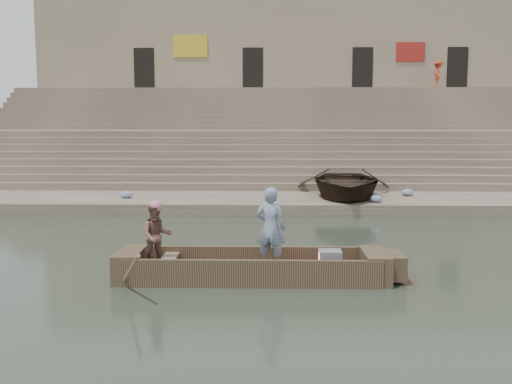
{
  "coord_description": "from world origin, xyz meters",
  "views": [
    {
      "loc": [
        -0.89,
        -13.61,
        3.3
      ],
      "look_at": [
        -1.25,
        1.62,
        1.4
      ],
      "focal_mm": 40.5,
      "sensor_mm": 36.0,
      "label": 1
    }
  ],
  "objects_px": {
    "beached_rowboat": "(345,183)",
    "pedestrian": "(438,75)",
    "main_rowboat": "(252,274)",
    "standing_man": "(271,228)",
    "rowing_man": "(157,236)",
    "television": "(330,260)"
  },
  "relations": [
    {
      "from": "main_rowboat",
      "to": "rowing_man",
      "type": "xyz_separation_m",
      "value": [
        -1.98,
        -0.01,
        0.8
      ]
    },
    {
      "from": "standing_man",
      "to": "pedestrian",
      "type": "bearing_deg",
      "value": -95.48
    },
    {
      "from": "rowing_man",
      "to": "beached_rowboat",
      "type": "bearing_deg",
      "value": 42.48
    },
    {
      "from": "main_rowboat",
      "to": "television",
      "type": "xyz_separation_m",
      "value": [
        1.61,
        0.0,
        0.31
      ]
    },
    {
      "from": "television",
      "to": "beached_rowboat",
      "type": "relative_size",
      "value": 0.09
    },
    {
      "from": "main_rowboat",
      "to": "standing_man",
      "type": "relative_size",
      "value": 2.91
    },
    {
      "from": "television",
      "to": "pedestrian",
      "type": "height_order",
      "value": "pedestrian"
    },
    {
      "from": "standing_man",
      "to": "pedestrian",
      "type": "height_order",
      "value": "pedestrian"
    },
    {
      "from": "main_rowboat",
      "to": "television",
      "type": "distance_m",
      "value": 1.64
    },
    {
      "from": "rowing_man",
      "to": "pedestrian",
      "type": "relative_size",
      "value": 0.79
    },
    {
      "from": "main_rowboat",
      "to": "television",
      "type": "bearing_deg",
      "value": 0.0
    },
    {
      "from": "rowing_man",
      "to": "pedestrian",
      "type": "distance_m",
      "value": 27.91
    },
    {
      "from": "main_rowboat",
      "to": "standing_man",
      "type": "height_order",
      "value": "standing_man"
    },
    {
      "from": "standing_man",
      "to": "television",
      "type": "relative_size",
      "value": 3.73
    },
    {
      "from": "main_rowboat",
      "to": "rowing_man",
      "type": "relative_size",
      "value": 3.64
    },
    {
      "from": "main_rowboat",
      "to": "pedestrian",
      "type": "distance_m",
      "value": 27.23
    },
    {
      "from": "rowing_man",
      "to": "pedestrian",
      "type": "xyz_separation_m",
      "value": [
        12.61,
        24.36,
        5.16
      ]
    },
    {
      "from": "beached_rowboat",
      "to": "pedestrian",
      "type": "bearing_deg",
      "value": 66.97
    },
    {
      "from": "standing_man",
      "to": "rowing_man",
      "type": "height_order",
      "value": "standing_man"
    },
    {
      "from": "rowing_man",
      "to": "beached_rowboat",
      "type": "height_order",
      "value": "rowing_man"
    },
    {
      "from": "television",
      "to": "beached_rowboat",
      "type": "bearing_deg",
      "value": 80.91
    },
    {
      "from": "main_rowboat",
      "to": "beached_rowboat",
      "type": "xyz_separation_m",
      "value": [
        3.23,
        10.12,
        0.83
      ]
    }
  ]
}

